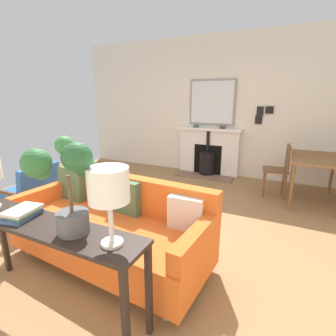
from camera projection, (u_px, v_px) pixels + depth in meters
ground_plane at (143, 226)px, 3.39m from camera, size 5.72×6.22×0.01m
wall_left at (211, 107)px, 5.48m from camera, size 0.12×6.22×2.87m
fireplace at (208, 154)px, 5.57m from camera, size 0.58×1.37×1.01m
mirror_over_mantel at (212, 102)px, 5.36m from camera, size 0.04×0.97×0.93m
mantel_bowl_near at (196, 126)px, 5.54m from camera, size 0.12×0.12×0.04m
mantel_bowl_far at (223, 127)px, 5.30m from camera, size 0.13×0.13×0.05m
sofa at (112, 227)px, 2.62m from camera, size 0.99×2.10×0.83m
ottoman at (137, 201)px, 3.56m from camera, size 0.63×0.72×0.41m
armchair_accent at (32, 187)px, 3.52m from camera, size 0.69×0.61×0.78m
console_table at (46, 236)px, 1.89m from camera, size 0.33×1.65×0.76m
table_lamp_far_end at (109, 187)px, 1.51m from camera, size 0.25×0.25×0.50m
potted_plant at (66, 180)px, 1.61m from camera, size 0.51×0.50×0.65m
book_stack at (22, 213)px, 1.96m from camera, size 0.30×0.23×0.07m
dining_table at (316, 163)px, 4.03m from camera, size 1.16×0.71×0.74m
dining_chair_near_fireplace at (281, 166)px, 4.28m from camera, size 0.45×0.45×0.89m
photo_gallery_row at (263, 114)px, 5.00m from camera, size 0.02×0.32×0.35m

